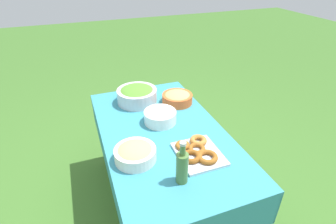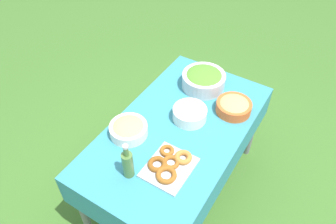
{
  "view_description": "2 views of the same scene",
  "coord_description": "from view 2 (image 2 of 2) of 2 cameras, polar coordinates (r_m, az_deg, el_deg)",
  "views": [
    {
      "loc": [
        -1.34,
        0.46,
        1.71
      ],
      "look_at": [
        0.05,
        -0.05,
        0.82
      ],
      "focal_mm": 28.0,
      "sensor_mm": 36.0,
      "label": 1
    },
    {
      "loc": [
        -1.24,
        -0.69,
        2.26
      ],
      "look_at": [
        -0.01,
        0.07,
        0.82
      ],
      "focal_mm": 35.0,
      "sensor_mm": 36.0,
      "label": 2
    }
  ],
  "objects": [
    {
      "name": "donut_platter",
      "position": [
        1.89,
        0.19,
        -9.23
      ],
      "size": [
        0.3,
        0.25,
        0.05
      ],
      "color": "silver",
      "rests_on": "picnic_table"
    },
    {
      "name": "plate_stack",
      "position": [
        2.13,
        3.8,
        -0.33
      ],
      "size": [
        0.22,
        0.22,
        0.08
      ],
      "color": "white",
      "rests_on": "picnic_table"
    },
    {
      "name": "salad_bowl",
      "position": [
        2.36,
        6.23,
        5.71
      ],
      "size": [
        0.31,
        0.31,
        0.13
      ],
      "color": "silver",
      "rests_on": "picnic_table"
    },
    {
      "name": "picnic_table",
      "position": [
        2.17,
        1.72,
        -4.52
      ],
      "size": [
        1.39,
        0.78,
        0.71
      ],
      "color": "teal",
      "rests_on": "ground_plane"
    },
    {
      "name": "ground_plane",
      "position": [
        2.66,
        1.43,
        -13.11
      ],
      "size": [
        14.0,
        14.0,
        0.0
      ],
      "primitive_type": "plane",
      "color": "#3D6B28"
    },
    {
      "name": "olive_oil_bottle",
      "position": [
        1.81,
        -7.02,
        -8.9
      ],
      "size": [
        0.06,
        0.06,
        0.25
      ],
      "color": "#4C7238",
      "rests_on": "picnic_table"
    },
    {
      "name": "bread_bowl",
      "position": [
        2.22,
        11.4,
        1.03
      ],
      "size": [
        0.23,
        0.23,
        0.09
      ],
      "color": "#E05B28",
      "rests_on": "picnic_table"
    },
    {
      "name": "pasta_bowl",
      "position": [
        2.04,
        -6.9,
        -2.92
      ],
      "size": [
        0.24,
        0.24,
        0.09
      ],
      "color": "white",
      "rests_on": "picnic_table"
    }
  ]
}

